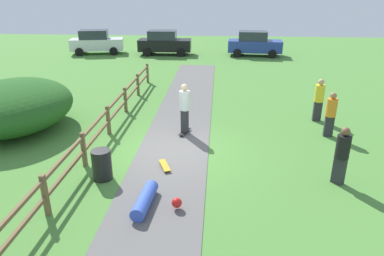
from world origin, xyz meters
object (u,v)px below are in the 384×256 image
(skater_fallen, at_px, (148,200))
(bystander_black, at_px, (342,153))
(bystander_orange, at_px, (331,113))
(parked_car_white, at_px, (96,42))
(parked_car_black, at_px, (164,43))
(parked_car_blue, at_px, (254,44))
(bystander_yellow, at_px, (319,98))
(bush_large, at_px, (14,106))
(trash_bin, at_px, (102,165))
(skater_riding, at_px, (185,106))
(skateboard_loose, at_px, (165,165))

(skater_fallen, height_order, bystander_black, bystander_black)
(bystander_orange, distance_m, parked_car_white, 21.64)
(parked_car_black, bearing_deg, bystander_orange, -62.42)
(parked_car_blue, height_order, parked_car_white, same)
(bystander_orange, bearing_deg, bystander_yellow, 90.49)
(bush_large, bearing_deg, bystander_yellow, 8.78)
(skater_fallen, distance_m, bystander_orange, 7.74)
(bystander_black, xyz_separation_m, parked_car_white, (-13.49, 19.82, 0.03))
(trash_bin, bearing_deg, bystander_yellow, 35.94)
(skater_riding, bearing_deg, parked_car_white, 118.08)
(bystander_orange, relative_size, parked_car_blue, 0.39)
(skater_fallen, relative_size, parked_car_white, 0.32)
(skater_riding, relative_size, parked_car_black, 0.45)
(bystander_black, bearing_deg, parked_car_blue, 91.85)
(skater_fallen, distance_m, bystander_yellow, 8.88)
(bystander_orange, bearing_deg, bush_large, -179.03)
(trash_bin, distance_m, parked_car_blue, 20.99)
(trash_bin, xyz_separation_m, parked_car_black, (-1.15, 20.08, 0.51))
(skater_fallen, bearing_deg, parked_car_blue, 78.10)
(bystander_yellow, relative_size, parked_car_blue, 0.41)
(skateboard_loose, bearing_deg, bystander_black, -5.84)
(bystander_black, height_order, bystander_orange, bystander_black)
(trash_bin, height_order, skater_riding, skater_riding)
(skater_fallen, xyz_separation_m, parked_car_black, (-2.72, 21.40, 0.76))
(bystander_black, xyz_separation_m, bystander_orange, (0.68, 3.46, -0.01))
(parked_car_white, bearing_deg, skater_riding, -61.92)
(bush_large, distance_m, parked_car_blue, 19.65)
(trash_bin, xyz_separation_m, parked_car_white, (-6.77, 20.07, 0.51))
(bush_large, xyz_separation_m, bystander_orange, (11.88, 0.20, -0.03))
(trash_bin, height_order, parked_car_blue, parked_car_blue)
(skater_riding, bearing_deg, bystander_yellow, 18.96)
(parked_car_blue, bearing_deg, skater_fallen, -101.90)
(skater_fallen, relative_size, bystander_orange, 0.85)
(bystander_black, bearing_deg, trash_bin, -177.80)
(bystander_orange, xyz_separation_m, parked_car_white, (-14.17, 16.36, 0.03))
(skater_fallen, bearing_deg, parked_car_black, 97.25)
(bystander_black, xyz_separation_m, parked_car_black, (-7.87, 19.82, 0.03))
(bystander_yellow, distance_m, parked_car_black, 17.03)
(bystander_black, bearing_deg, bystander_orange, 78.91)
(trash_bin, xyz_separation_m, bystander_orange, (7.40, 3.72, 0.48))
(skater_riding, xyz_separation_m, bystander_black, (4.66, -3.26, -0.17))
(bush_large, bearing_deg, parked_car_blue, 57.48)
(skater_fallen, distance_m, bystander_black, 5.43)
(bystander_orange, height_order, parked_car_black, parked_car_black)
(skateboard_loose, bearing_deg, bystander_orange, 27.31)
(trash_bin, relative_size, skateboard_loose, 1.10)
(bystander_black, height_order, parked_car_white, parked_car_white)
(skater_riding, distance_m, skateboard_loose, 2.95)
(bush_large, height_order, bystander_black, bush_large)
(bystander_yellow, height_order, bystander_orange, bystander_yellow)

